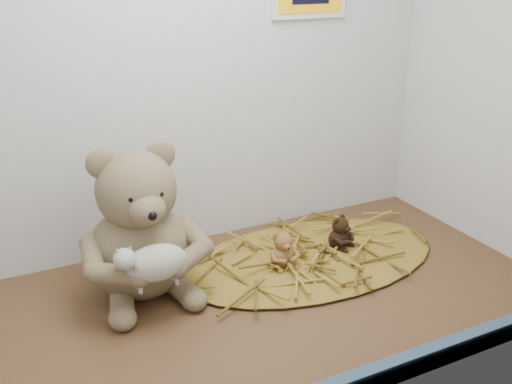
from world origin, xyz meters
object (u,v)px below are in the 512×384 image
mini_teddy_tan (283,247)px  mini_teddy_brown (339,231)px  main_teddy (138,221)px  toy_lamb (156,263)px

mini_teddy_tan → mini_teddy_brown: (15.16, 1.74, -0.21)cm
main_teddy → mini_teddy_tan: 30.53cm
toy_lamb → mini_teddy_tan: toy_lamb is taller
main_teddy → toy_lamb: bearing=-90.9°
toy_lamb → mini_teddy_tan: (28.53, 6.20, -6.49)cm
main_teddy → mini_teddy_brown: 44.92cm
mini_teddy_tan → mini_teddy_brown: size_ratio=1.06×
main_teddy → toy_lamb: (0.00, -10.74, -3.40)cm
toy_lamb → mini_teddy_tan: size_ratio=1.81×
main_teddy → mini_teddy_brown: size_ratio=4.00×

